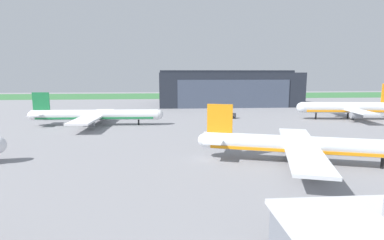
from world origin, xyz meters
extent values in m
plane|color=gray|center=(0.00, 0.00, 0.00)|extent=(440.00, 440.00, 0.00)
cube|color=#397640|center=(0.00, 173.85, 0.04)|extent=(440.00, 56.00, 0.08)
cube|color=#232833|center=(25.01, 109.15, 8.86)|extent=(74.36, 40.03, 17.72)
cube|color=#424C60|center=(25.01, 88.98, 7.09)|extent=(56.51, 0.30, 14.18)
cube|color=#232833|center=(25.01, 109.15, 18.32)|extent=(74.36, 9.61, 1.20)
cylinder|color=white|center=(-32.27, 43.03, 3.60)|extent=(42.26, 4.89, 3.45)
sphere|color=white|center=(-11.20, 42.31, 3.60)|extent=(3.32, 3.32, 3.32)
sphere|color=white|center=(-53.34, 43.75, 3.60)|extent=(2.69, 2.69, 2.69)
cube|color=#1E7A42|center=(-32.27, 43.03, 2.65)|extent=(38.89, 4.81, 0.60)
cube|color=#1E7A42|center=(-49.97, 43.63, 8.26)|extent=(5.49, 0.59, 5.87)
cube|color=white|center=(-50.90, 41.04, 3.94)|extent=(3.96, 4.96, 0.28)
cube|color=white|center=(-50.73, 46.28, 3.94)|extent=(3.96, 4.96, 0.28)
cube|color=white|center=(-33.43, 33.86, 3.17)|extent=(7.30, 16.73, 0.56)
cube|color=white|center=(-32.80, 52.26, 3.17)|extent=(7.30, 16.73, 0.56)
cylinder|color=gray|center=(-32.58, 35.15, 1.92)|extent=(3.34, 2.01, 1.90)
cylinder|color=gray|center=(-32.05, 50.91, 1.92)|extent=(3.34, 2.01, 1.90)
cylinder|color=black|center=(-17.94, 42.54, 0.94)|extent=(0.56, 0.56, 1.87)
cylinder|color=black|center=(-34.02, 41.27, 0.94)|extent=(0.56, 0.56, 1.87)
cylinder|color=black|center=(-33.90, 44.90, 0.94)|extent=(0.56, 0.56, 1.87)
cylinder|color=silver|center=(59.94, 48.88, 4.57)|extent=(34.53, 7.92, 4.11)
sphere|color=silver|center=(42.91, 50.80, 4.57)|extent=(3.95, 3.95, 3.95)
cube|color=orange|center=(59.94, 48.88, 3.44)|extent=(31.81, 7.66, 0.72)
cube|color=silver|center=(75.27, 50.26, 4.98)|extent=(3.71, 6.07, 0.28)
cube|color=silver|center=(61.56, 57.09, 4.06)|extent=(7.06, 14.94, 0.56)
cube|color=silver|center=(59.69, 40.52, 4.06)|extent=(7.06, 14.94, 0.56)
cylinder|color=gray|center=(60.63, 56.04, 2.63)|extent=(4.14, 2.69, 2.26)
cylinder|color=gray|center=(59.02, 41.76, 2.63)|extent=(4.14, 2.69, 2.26)
cylinder|color=black|center=(48.36, 50.19, 1.26)|extent=(0.56, 0.56, 2.51)
cylinder|color=black|center=(61.55, 50.88, 1.26)|extent=(0.56, 0.56, 2.51)
cylinder|color=black|center=(61.06, 46.58, 1.26)|extent=(0.56, 0.56, 2.51)
cylinder|color=silver|center=(18.73, -4.75, 3.77)|extent=(39.20, 15.30, 3.43)
sphere|color=silver|center=(-0.36, 1.26, 3.77)|extent=(2.68, 2.68, 2.68)
cube|color=orange|center=(18.73, -4.75, 2.82)|extent=(36.16, 14.37, 0.60)
cube|color=orange|center=(2.70, 0.30, 8.40)|extent=(5.08, 1.94, 5.84)
cube|color=silver|center=(1.15, -1.94, 4.11)|extent=(4.88, 5.67, 0.28)
cube|color=silver|center=(2.72, 3.02, 4.11)|extent=(4.88, 5.67, 0.28)
cube|color=silver|center=(15.11, -13.59, 3.34)|extent=(11.26, 18.28, 0.56)
cube|color=silver|center=(20.82, 4.57, 3.34)|extent=(11.26, 18.28, 0.56)
cylinder|color=gray|center=(16.28, -12.52, 2.09)|extent=(3.68, 2.78, 1.89)
cylinder|color=gray|center=(21.18, 3.02, 2.09)|extent=(3.68, 2.78, 1.89)
cylinder|color=black|center=(31.71, -8.84, 1.02)|extent=(0.56, 0.56, 2.05)
cylinder|color=black|center=(16.66, -5.99, 1.02)|extent=(0.56, 0.56, 2.05)
cylinder|color=black|center=(17.74, -2.55, 1.02)|extent=(0.56, 0.56, 2.05)
cube|color=#2D2D33|center=(17.68, 54.87, 1.25)|extent=(1.89, 2.27, 1.58)
cube|color=white|center=(15.88, 55.54, 1.34)|extent=(3.07, 2.71, 1.77)
cylinder|color=black|center=(17.20, 53.91, 0.46)|extent=(0.94, 0.56, 0.91)
cylinder|color=black|center=(17.94, 55.91, 0.46)|extent=(0.94, 0.56, 0.91)
cylinder|color=black|center=(15.04, 54.72, 0.46)|extent=(0.94, 0.56, 0.91)
cylinder|color=black|center=(15.78, 56.71, 0.46)|extent=(0.94, 0.56, 0.91)
camera|label=1|loc=(-7.69, -60.09, 17.61)|focal=28.31mm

